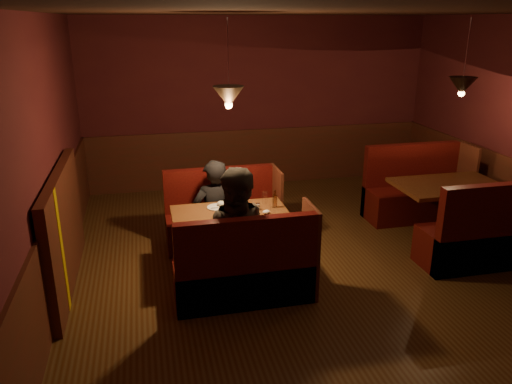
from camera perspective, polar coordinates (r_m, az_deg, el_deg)
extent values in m
cube|color=#41230D|center=(6.04, 8.06, -9.02)|extent=(6.00, 7.00, 0.01)
cube|color=black|center=(5.34, 9.57, 19.72)|extent=(6.00, 7.00, 0.01)
cube|color=#401217|center=(8.80, 0.34, 10.10)|extent=(6.00, 0.01, 2.90)
cube|color=#401217|center=(5.24, -23.55, 2.28)|extent=(0.01, 7.00, 2.90)
cube|color=#3B2114|center=(8.97, 0.37, 4.07)|extent=(6.00, 0.04, 1.00)
cube|color=#3B2114|center=(5.56, -22.01, -7.11)|extent=(0.04, 7.00, 1.00)
cube|color=#3B2114|center=(5.85, -21.07, -4.06)|extent=(0.10, 2.20, 1.30)
cube|color=#C4A70B|center=(5.34, -21.24, -6.29)|extent=(0.01, 0.12, 1.30)
cylinder|color=#333333|center=(5.37, -3.23, 15.07)|extent=(0.01, 0.01, 0.80)
cone|color=black|center=(5.41, -3.15, 10.84)|extent=(0.34, 0.34, 0.22)
sphere|color=#FFBF72|center=(5.42, -3.14, 9.90)|extent=(0.08, 0.08, 0.08)
cylinder|color=#333333|center=(6.75, 22.94, 14.48)|extent=(0.01, 0.01, 0.80)
cone|color=black|center=(6.79, 22.51, 11.13)|extent=(0.34, 0.34, 0.22)
sphere|color=#FFBF72|center=(6.80, 22.41, 10.38)|extent=(0.08, 0.08, 0.08)
cube|color=#502511|center=(5.76, -2.91, -2.63)|extent=(1.34, 0.81, 0.05)
cylinder|color=#3B2114|center=(5.90, -2.85, -5.87)|extent=(0.13, 0.13, 0.67)
cylinder|color=#3B2114|center=(6.04, -2.80, -8.58)|extent=(0.54, 0.54, 0.04)
cylinder|color=silver|center=(5.67, -1.79, -2.64)|extent=(0.27, 0.27, 0.02)
cube|color=black|center=(5.67, -2.19, -2.38)|extent=(0.09, 0.08, 0.03)
ellipsoid|color=silver|center=(5.64, -3.23, -2.40)|extent=(0.07, 0.07, 0.05)
cube|color=tan|center=(5.61, -1.97, -2.61)|extent=(0.08, 0.06, 0.03)
cylinder|color=silver|center=(5.58, -2.61, -2.87)|extent=(0.07, 0.11, 0.01)
cylinder|color=silver|center=(5.92, -4.42, -1.75)|extent=(0.25, 0.25, 0.01)
ellipsoid|color=beige|center=(5.95, -4.02, -1.29)|extent=(0.10, 0.10, 0.05)
cube|color=silver|center=(5.87, -4.26, -1.83)|extent=(0.19, 0.02, 0.00)
cylinder|color=white|center=(5.83, 0.24, -1.66)|extent=(0.05, 0.05, 0.08)
cylinder|color=white|center=(6.02, 1.01, -0.65)|extent=(0.07, 0.07, 0.14)
cylinder|color=white|center=(5.62, 1.94, -2.14)|extent=(0.07, 0.07, 0.14)
cylinder|color=#47230F|center=(5.89, 2.17, -1.08)|extent=(0.06, 0.06, 0.15)
cylinder|color=#47230F|center=(5.85, 2.18, -0.07)|extent=(0.02, 0.02, 0.07)
ellipsoid|color=white|center=(5.72, 1.18, -2.29)|extent=(0.10, 0.09, 0.04)
cube|color=#310605|center=(6.58, -3.91, -4.32)|extent=(1.44, 0.53, 0.43)
cube|color=#310605|center=(6.66, -4.25, -1.37)|extent=(1.44, 0.11, 1.00)
cube|color=#3B2114|center=(6.61, 2.34, -1.48)|extent=(0.04, 0.53, 1.00)
cube|color=#310605|center=(5.35, -1.49, -10.09)|extent=(1.44, 0.53, 0.43)
cube|color=#310605|center=(5.04, -1.05, -8.35)|extent=(1.44, 0.11, 1.00)
cube|color=#3B2114|center=(5.39, 6.22, -6.51)|extent=(0.04, 0.53, 1.00)
cube|color=#502511|center=(7.05, 21.19, 0.69)|extent=(1.38, 0.88, 0.05)
cylinder|color=#3B2114|center=(7.18, 20.82, -2.27)|extent=(0.15, 0.15, 0.73)
cylinder|color=#3B2114|center=(7.30, 20.51, -4.78)|extent=(0.58, 0.58, 0.04)
cube|color=#310605|center=(7.81, 17.74, -1.23)|extent=(1.49, 0.57, 0.47)
cube|color=#310605|center=(7.90, 17.16, 1.44)|extent=(1.49, 0.12, 1.09)
cube|color=#3B2114|center=(8.13, 22.62, 1.30)|extent=(0.04, 0.57, 1.09)
cube|color=#310605|center=(6.66, 24.19, -5.57)|extent=(1.49, 0.57, 0.47)
cube|color=#310605|center=(6.39, 25.73, -3.80)|extent=(1.49, 0.12, 1.09)
imported|color=black|center=(6.23, -4.84, -0.15)|extent=(0.63, 0.48, 1.56)
imported|color=#2A2723|center=(5.17, -1.60, -2.99)|extent=(0.97, 0.83, 1.76)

